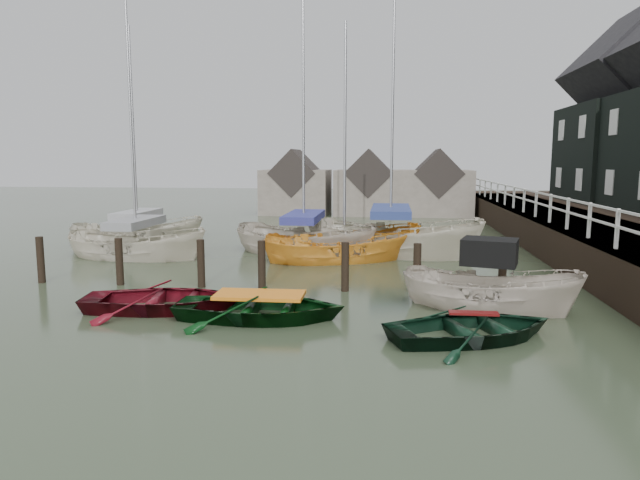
# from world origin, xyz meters

# --- Properties ---
(ground) EXTENTS (120.00, 120.00, 0.00)m
(ground) POSITION_xyz_m (0.00, 0.00, 0.00)
(ground) COLOR #2A3421
(ground) RESTS_ON ground
(pier) EXTENTS (3.04, 32.00, 2.70)m
(pier) POSITION_xyz_m (9.48, 10.00, 0.71)
(pier) COLOR black
(pier) RESTS_ON ground
(mooring_pilings) EXTENTS (13.72, 0.22, 1.80)m
(mooring_pilings) POSITION_xyz_m (-1.11, 3.00, 0.50)
(mooring_pilings) COLOR black
(mooring_pilings) RESTS_ON ground
(far_sheds) EXTENTS (14.00, 4.08, 4.39)m
(far_sheds) POSITION_xyz_m (0.83, 26.00, 1.86)
(far_sheds) COLOR #665B51
(far_sheds) RESTS_ON ground
(rowboat_red) EXTENTS (4.33, 3.40, 0.82)m
(rowboat_red) POSITION_xyz_m (-3.07, 0.42, 0.00)
(rowboat_red) COLOR #580C16
(rowboat_red) RESTS_ON ground
(rowboat_green) EXTENTS (4.01, 2.90, 0.82)m
(rowboat_green) POSITION_xyz_m (-0.55, -0.08, 0.00)
(rowboat_green) COLOR black
(rowboat_green) RESTS_ON ground
(rowboat_dkgreen) EXTENTS (4.34, 3.76, 0.75)m
(rowboat_dkgreen) POSITION_xyz_m (4.17, -1.02, 0.00)
(rowboat_dkgreen) COLOR black
(rowboat_dkgreen) RESTS_ON ground
(motorboat) EXTENTS (4.63, 2.77, 2.60)m
(motorboat) POSITION_xyz_m (4.89, 1.38, 0.09)
(motorboat) COLOR beige
(motorboat) RESTS_ON ground
(sailboat_a) EXTENTS (5.97, 2.88, 10.61)m
(sailboat_a) POSITION_xyz_m (-7.10, 7.60, 0.07)
(sailboat_a) COLOR beige
(sailboat_a) RESTS_ON ground
(sailboat_b) EXTENTS (6.78, 4.81, 12.33)m
(sailboat_b) POSITION_xyz_m (-0.91, 9.18, 0.07)
(sailboat_b) COLOR #BDB1A1
(sailboat_b) RESTS_ON ground
(sailboat_c) EXTENTS (6.51, 4.37, 9.70)m
(sailboat_c) POSITION_xyz_m (0.77, 8.11, 0.01)
(sailboat_c) COLOR orange
(sailboat_c) RESTS_ON ground
(sailboat_d) EXTENTS (7.91, 5.39, 11.68)m
(sailboat_d) POSITION_xyz_m (2.46, 9.70, 0.06)
(sailboat_d) COLOR beige
(sailboat_d) RESTS_ON ground
(sailboat_e) EXTENTS (6.03, 3.72, 10.37)m
(sailboat_e) POSITION_xyz_m (-8.58, 10.96, 0.07)
(sailboat_e) COLOR beige
(sailboat_e) RESTS_ON ground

